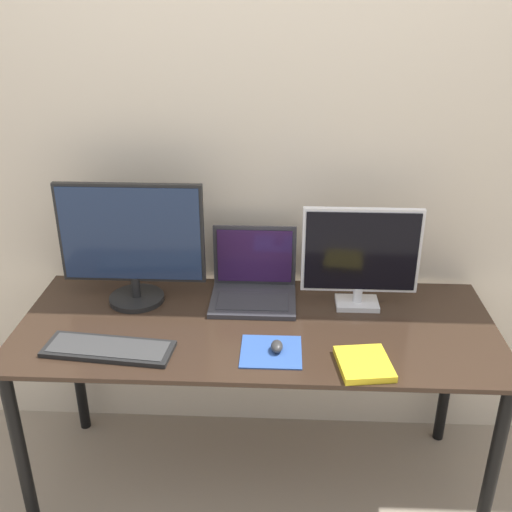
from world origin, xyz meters
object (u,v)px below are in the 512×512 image
at_px(monitor_right, 361,256).
at_px(monitor_left, 132,242).
at_px(laptop, 254,282).
at_px(keyboard, 109,349).
at_px(mouse, 277,346).
at_px(book, 364,364).

bearing_deg(monitor_right, monitor_left, -179.99).
relative_size(laptop, keyboard, 0.73).
height_order(monitor_left, laptop, monitor_left).
distance_m(monitor_left, monitor_right, 0.87).
xyz_separation_m(laptop, keyboard, (-0.48, -0.41, -0.06)).
height_order(monitor_left, mouse, monitor_left).
bearing_deg(keyboard, book, -3.47).
bearing_deg(laptop, book, -50.15).
bearing_deg(monitor_right, laptop, 172.70).
bearing_deg(keyboard, monitor_right, 22.09).
xyz_separation_m(monitor_right, book, (-0.02, -0.41, -0.20)).
distance_m(laptop, book, 0.61).
bearing_deg(laptop, mouse, -75.80).
height_order(monitor_right, keyboard, monitor_right).
height_order(monitor_left, monitor_right, monitor_left).
xyz_separation_m(monitor_left, keyboard, (-0.02, -0.36, -0.24)).
xyz_separation_m(monitor_left, laptop, (0.46, 0.05, -0.18)).
xyz_separation_m(mouse, book, (0.29, -0.07, -0.01)).
xyz_separation_m(monitor_right, mouse, (-0.31, -0.34, -0.19)).
bearing_deg(book, laptop, 129.85).
bearing_deg(monitor_left, monitor_right, 0.01).
height_order(laptop, book, laptop).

